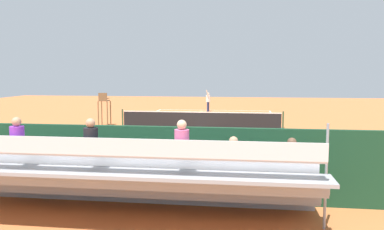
% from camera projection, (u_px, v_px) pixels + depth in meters
% --- Properties ---
extents(ground_plane, '(60.00, 60.00, 0.00)m').
position_uv_depth(ground_plane, '(200.00, 127.00, 24.36)').
color(ground_plane, '#C66B38').
extents(court_line_markings, '(10.10, 22.20, 0.01)m').
position_uv_depth(court_line_markings, '(201.00, 127.00, 24.40)').
color(court_line_markings, white).
rests_on(court_line_markings, ground).
extents(tennis_net, '(10.30, 0.10, 1.07)m').
position_uv_depth(tennis_net, '(201.00, 119.00, 24.31)').
color(tennis_net, black).
rests_on(tennis_net, ground).
extents(backdrop_wall, '(18.00, 0.16, 2.00)m').
position_uv_depth(backdrop_wall, '(143.00, 162.00, 10.46)').
color(backdrop_wall, '#194228').
rests_on(backdrop_wall, ground).
extents(bleacher_stand, '(9.06, 2.40, 2.48)m').
position_uv_depth(bleacher_stand, '(132.00, 178.00, 9.10)').
color(bleacher_stand, '#9EA0A5').
rests_on(bleacher_stand, ground).
extents(umpire_chair, '(0.67, 0.67, 2.14)m').
position_uv_depth(umpire_chair, '(104.00, 106.00, 24.71)').
color(umpire_chair, brown).
rests_on(umpire_chair, ground).
extents(courtside_bench, '(1.80, 0.40, 0.93)m').
position_uv_depth(courtside_bench, '(222.00, 174.00, 10.95)').
color(courtside_bench, '#234C2D').
rests_on(courtside_bench, ground).
extents(equipment_bag, '(0.90, 0.36, 0.36)m').
position_uv_depth(equipment_bag, '(160.00, 186.00, 11.10)').
color(equipment_bag, '#334C8C').
rests_on(equipment_bag, ground).
extents(tennis_player, '(0.44, 0.56, 1.93)m').
position_uv_depth(tennis_player, '(208.00, 100.00, 33.87)').
color(tennis_player, navy).
rests_on(tennis_player, ground).
extents(tennis_racket, '(0.33, 0.58, 0.03)m').
position_uv_depth(tennis_racket, '(201.00, 111.00, 34.21)').
color(tennis_racket, black).
rests_on(tennis_racket, ground).
extents(tennis_ball_near, '(0.07, 0.07, 0.07)m').
position_uv_depth(tennis_ball_near, '(211.00, 115.00, 30.98)').
color(tennis_ball_near, '#CCDB33').
rests_on(tennis_ball_near, ground).
extents(tennis_ball_far, '(0.07, 0.07, 0.07)m').
position_uv_depth(tennis_ball_far, '(189.00, 113.00, 32.31)').
color(tennis_ball_far, '#CCDB33').
rests_on(tennis_ball_far, ground).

